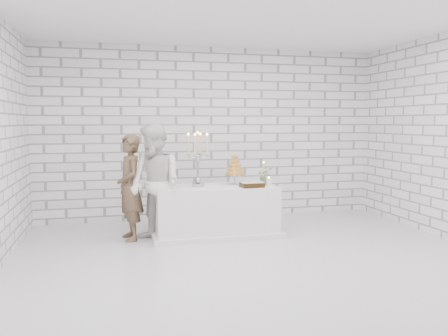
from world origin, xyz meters
The scene contains 13 objects.
ground centered at (0.00, 0.00, 0.00)m, with size 6.00×5.00×0.01m, color silver.
ceiling centered at (0.00, 0.00, 3.00)m, with size 6.00×5.00×0.01m, color white.
wall_back centered at (0.00, 2.50, 1.50)m, with size 6.00×0.01×3.00m, color white.
wall_front centered at (0.00, -2.50, 1.50)m, with size 6.00×0.01×3.00m, color white.
cake_table centered at (-0.22, 1.18, 0.38)m, with size 1.80×0.80×0.75m, color white.
groom centered at (-1.47, 1.23, 0.76)m, with size 0.56×0.37×1.53m, color #503B26.
bride centered at (-1.13, 0.95, 0.84)m, with size 0.82×0.64×1.68m, color silver.
candelabra centered at (-0.48, 1.20, 1.16)m, with size 0.33×0.33×0.81m, color #9C9DA6, non-canonical shape.
croquembouche centered at (0.11, 1.30, 0.98)m, with size 0.30×0.30×0.47m, color #96601D, non-canonical shape.
chocolate_cake centered at (0.28, 0.94, 0.79)m, with size 0.32×0.23×0.08m, color black.
pillar_candle centered at (0.56, 1.01, 0.81)m, with size 0.08×0.08×0.12m, color white.
extra_taper centered at (0.58, 1.31, 0.91)m, with size 0.06×0.06×0.32m, color beige.
flowers centered at (0.56, 1.15, 0.89)m, with size 0.24×0.21×0.27m, color #467335.
Camera 1 is at (-1.70, -5.46, 1.71)m, focal length 36.86 mm.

